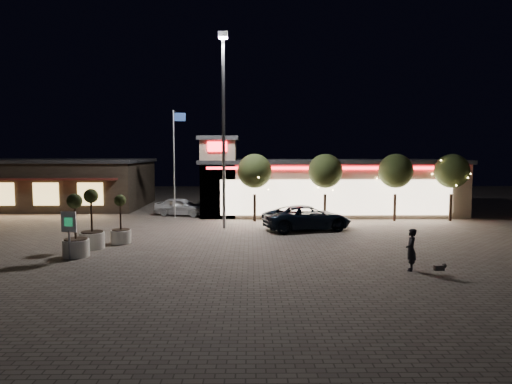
{
  "coord_description": "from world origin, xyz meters",
  "views": [
    {
      "loc": [
        3.71,
        -21.15,
        4.86
      ],
      "look_at": [
        4.04,
        6.0,
        2.52
      ],
      "focal_mm": 32.0,
      "sensor_mm": 36.0,
      "label": 1
    }
  ],
  "objects_px": {
    "pedestrian": "(411,250)",
    "valet_sign": "(69,226)",
    "planter_mid": "(76,237)",
    "planter_left": "(92,230)",
    "white_sedan": "(181,207)",
    "pickup_truck": "(307,218)"
  },
  "relations": [
    {
      "from": "pedestrian",
      "to": "valet_sign",
      "type": "distance_m",
      "value": 15.05
    },
    {
      "from": "planter_mid",
      "to": "valet_sign",
      "type": "distance_m",
      "value": 0.86
    },
    {
      "from": "pedestrian",
      "to": "planter_left",
      "type": "xyz_separation_m",
      "value": [
        -14.68,
        4.57,
        0.07
      ]
    },
    {
      "from": "white_sedan",
      "to": "planter_left",
      "type": "height_order",
      "value": "planter_left"
    },
    {
      "from": "pickup_truck",
      "to": "pedestrian",
      "type": "height_order",
      "value": "pedestrian"
    },
    {
      "from": "pedestrian",
      "to": "planter_mid",
      "type": "height_order",
      "value": "planter_mid"
    },
    {
      "from": "white_sedan",
      "to": "planter_left",
      "type": "xyz_separation_m",
      "value": [
        -2.67,
        -12.17,
        0.24
      ]
    },
    {
      "from": "white_sedan",
      "to": "valet_sign",
      "type": "height_order",
      "value": "valet_sign"
    },
    {
      "from": "valet_sign",
      "to": "planter_left",
      "type": "bearing_deg",
      "value": 85.36
    },
    {
      "from": "pickup_truck",
      "to": "planter_left",
      "type": "relative_size",
      "value": 1.83
    },
    {
      "from": "planter_left",
      "to": "planter_mid",
      "type": "xyz_separation_m",
      "value": [
        -0.12,
        -1.83,
        -0.02
      ]
    },
    {
      "from": "pickup_truck",
      "to": "planter_left",
      "type": "height_order",
      "value": "planter_left"
    },
    {
      "from": "pickup_truck",
      "to": "planter_left",
      "type": "distance_m",
      "value": 12.86
    },
    {
      "from": "planter_left",
      "to": "white_sedan",
      "type": "bearing_deg",
      "value": 77.62
    },
    {
      "from": "planter_mid",
      "to": "valet_sign",
      "type": "relative_size",
      "value": 1.35
    },
    {
      "from": "planter_left",
      "to": "planter_mid",
      "type": "bearing_deg",
      "value": -93.87
    },
    {
      "from": "white_sedan",
      "to": "planter_mid",
      "type": "bearing_deg",
      "value": -175.92
    },
    {
      "from": "planter_left",
      "to": "pickup_truck",
      "type": "bearing_deg",
      "value": 25.18
    },
    {
      "from": "white_sedan",
      "to": "pedestrian",
      "type": "height_order",
      "value": "pedestrian"
    },
    {
      "from": "pickup_truck",
      "to": "valet_sign",
      "type": "xyz_separation_m",
      "value": [
        -11.83,
        -7.89,
        0.77
      ]
    },
    {
      "from": "pedestrian",
      "to": "valet_sign",
      "type": "height_order",
      "value": "valet_sign"
    },
    {
      "from": "pickup_truck",
      "to": "valet_sign",
      "type": "relative_size",
      "value": 2.53
    }
  ]
}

